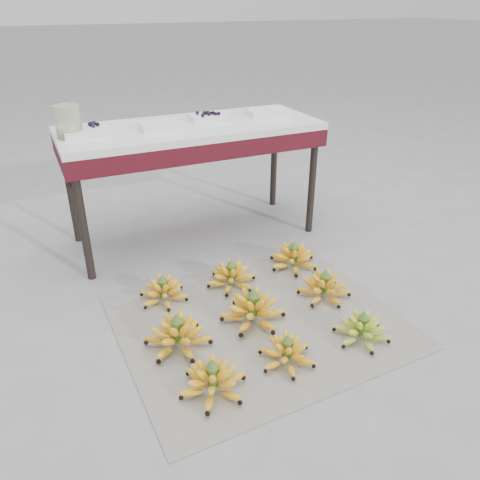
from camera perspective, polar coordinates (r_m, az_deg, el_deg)
name	(u,v)px	position (r m, az deg, el deg)	size (l,w,h in m)	color
ground	(261,319)	(2.24, 2.54, -9.60)	(60.00, 60.00, 0.00)	gray
newspaper_mat	(259,322)	(2.22, 2.38, -9.95)	(1.25, 1.05, 0.01)	silver
bunch_front_left	(213,381)	(1.85, -3.34, -16.73)	(0.29, 0.29, 0.16)	#F6B30D
bunch_front_center	(287,353)	(1.98, 5.73, -13.53)	(0.29, 0.29, 0.14)	#F6B30D
bunch_front_right	(362,329)	(2.15, 14.62, -10.49)	(0.26, 0.26, 0.15)	#8BB421
bunch_mid_left	(178,335)	(2.06, -7.58, -11.41)	(0.38, 0.38, 0.17)	#F6B30D
bunch_mid_center	(253,310)	(2.18, 1.58, -8.49)	(0.39, 0.39, 0.18)	#F6B30D
bunch_mid_right	(324,288)	(2.39, 10.23, -5.72)	(0.34, 0.34, 0.16)	#F6B30D
bunch_back_left	(163,291)	(2.36, -9.32, -6.20)	(0.26, 0.26, 0.15)	#F6B30D
bunch_back_center	(231,276)	(2.44, -1.06, -4.45)	(0.28, 0.28, 0.16)	#F6B30D
bunch_back_right	(293,258)	(2.62, 6.52, -2.15)	(0.34, 0.34, 0.16)	#F6B30D
vendor_table	(191,138)	(2.78, -5.94, 12.21)	(1.48, 0.59, 0.71)	black
tray_far_left	(86,131)	(2.64, -18.27, 12.48)	(0.24, 0.18, 0.06)	silver
tray_left	(161,126)	(2.67, -9.58, 13.54)	(0.23, 0.17, 0.04)	silver
tray_right	(209,117)	(2.83, -3.80, 14.68)	(0.23, 0.18, 0.06)	silver
tray_far_right	(268,112)	(2.97, 3.45, 15.27)	(0.27, 0.21, 0.04)	silver
glass_jar	(68,122)	(2.60, -20.23, 13.40)	(0.13, 0.13, 0.16)	beige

